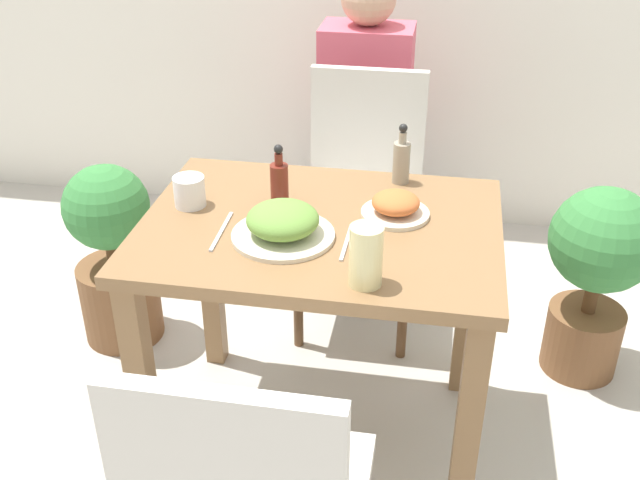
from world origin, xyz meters
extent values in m
plane|color=#B7B2A8|center=(0.00, 0.00, 0.00)|extent=(16.00, 16.00, 0.00)
cube|color=olive|center=(0.00, 0.00, 0.71)|extent=(0.92, 0.68, 0.04)
cube|color=olive|center=(-0.41, -0.29, 0.35)|extent=(0.06, 0.06, 0.69)
cube|color=olive|center=(0.41, -0.29, 0.35)|extent=(0.06, 0.06, 0.69)
cube|color=olive|center=(-0.41, 0.29, 0.35)|extent=(0.06, 0.06, 0.69)
cube|color=olive|center=(0.41, 0.29, 0.35)|extent=(0.06, 0.06, 0.69)
cube|color=silver|center=(0.03, 0.60, 0.44)|extent=(0.42, 0.42, 0.04)
cube|color=silver|center=(0.03, 0.79, 0.68)|extent=(0.40, 0.04, 0.44)
cylinder|color=brown|center=(-0.15, 0.42, 0.21)|extent=(0.03, 0.03, 0.42)
cylinder|color=brown|center=(0.21, 0.42, 0.21)|extent=(0.03, 0.03, 0.42)
cylinder|color=brown|center=(-0.15, 0.78, 0.21)|extent=(0.03, 0.03, 0.42)
cylinder|color=brown|center=(0.21, 0.78, 0.21)|extent=(0.03, 0.03, 0.42)
cylinder|color=beige|center=(-0.08, -0.09, 0.73)|extent=(0.26, 0.26, 0.01)
ellipsoid|color=olive|center=(-0.08, -0.09, 0.78)|extent=(0.18, 0.18, 0.08)
cylinder|color=beige|center=(0.19, 0.07, 0.73)|extent=(0.18, 0.18, 0.01)
ellipsoid|color=#CC6633|center=(0.19, 0.07, 0.77)|extent=(0.13, 0.13, 0.05)
cylinder|color=white|center=(-0.36, 0.04, 0.77)|extent=(0.08, 0.08, 0.08)
cylinder|color=beige|center=(0.15, -0.26, 0.80)|extent=(0.08, 0.08, 0.14)
cylinder|color=maroon|center=(-0.12, 0.08, 0.79)|extent=(0.05, 0.05, 0.12)
cylinder|color=maroon|center=(-0.12, 0.08, 0.86)|extent=(0.02, 0.02, 0.03)
sphere|color=black|center=(-0.12, 0.08, 0.89)|extent=(0.02, 0.02, 0.02)
cylinder|color=gray|center=(0.18, 0.28, 0.79)|extent=(0.05, 0.05, 0.12)
cylinder|color=gray|center=(0.18, 0.28, 0.86)|extent=(0.02, 0.02, 0.03)
sphere|color=black|center=(0.18, 0.28, 0.89)|extent=(0.02, 0.02, 0.02)
cube|color=silver|center=(-0.24, -0.09, 0.73)|extent=(0.01, 0.20, 0.00)
cube|color=silver|center=(0.08, -0.09, 0.73)|extent=(0.01, 0.18, 0.00)
cylinder|color=brown|center=(-0.78, 0.37, 0.14)|extent=(0.27, 0.27, 0.29)
cylinder|color=brown|center=(-0.78, 0.37, 0.33)|extent=(0.05, 0.05, 0.09)
sphere|color=#387F3D|center=(-0.78, 0.37, 0.51)|extent=(0.29, 0.29, 0.29)
cylinder|color=brown|center=(0.81, 0.46, 0.12)|extent=(0.25, 0.25, 0.23)
cylinder|color=brown|center=(0.81, 0.46, 0.28)|extent=(0.04, 0.04, 0.10)
sphere|color=#387F3D|center=(0.81, 0.46, 0.50)|extent=(0.33, 0.33, 0.33)
cube|color=#2D3347|center=(-0.01, 1.06, 0.23)|extent=(0.28, 0.20, 0.45)
cube|color=#DB566B|center=(-0.01, 1.06, 0.71)|extent=(0.34, 0.22, 0.52)
camera|label=1|loc=(0.29, -1.66, 1.65)|focal=42.00mm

